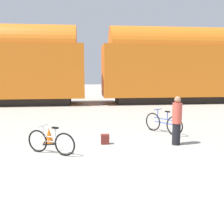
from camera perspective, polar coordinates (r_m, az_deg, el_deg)
ground_plane at (r=7.34m, az=0.12°, el=-10.94°), size 80.00×80.00×0.00m
freight_train at (r=19.77m, az=-4.06°, el=10.57°), size 27.90×2.90×5.72m
rail_near at (r=19.21m, az=-3.88°, el=1.58°), size 39.90×0.07×0.01m
rail_far at (r=20.63m, az=-4.04°, el=2.10°), size 39.90×0.07×0.01m
bicycle_silver at (r=8.16m, az=-13.17°, el=-6.37°), size 1.50×0.85×0.87m
bicycle_blue at (r=10.77m, az=11.11°, el=-2.40°), size 1.10×1.54×0.94m
person_in_red at (r=9.09m, az=13.93°, el=-1.82°), size 0.32×0.32×1.66m
backpack at (r=9.04m, az=-1.52°, el=-5.94°), size 0.28×0.20×0.34m
traffic_cone at (r=9.32m, az=-13.55°, el=-5.20°), size 0.40×0.40×0.55m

